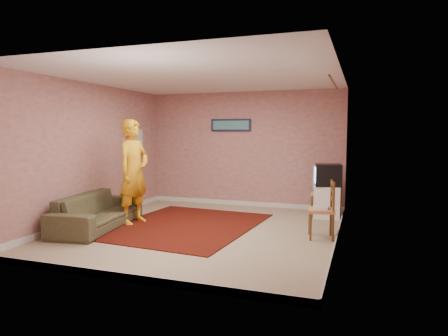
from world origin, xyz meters
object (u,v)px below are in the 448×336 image
(chair_b, at_px, (321,203))
(person, at_px, (134,172))
(tv_cabinet, at_px, (328,202))
(sofa, at_px, (98,211))
(chair_a, at_px, (323,188))
(crt_tv, at_px, (328,175))

(chair_b, bearing_deg, person, -98.90)
(tv_cabinet, relative_size, sofa, 0.31)
(tv_cabinet, xyz_separation_m, sofa, (-3.75, -2.22, -0.02))
(tv_cabinet, height_order, chair_a, chair_a)
(chair_b, height_order, sofa, chair_b)
(crt_tv, bearing_deg, person, -161.96)
(chair_a, height_order, person, person)
(tv_cabinet, xyz_separation_m, chair_a, (-0.09, 0.03, 0.27))
(chair_b, bearing_deg, tv_cabinet, 171.22)
(chair_b, bearing_deg, crt_tv, 171.40)
(tv_cabinet, distance_m, sofa, 4.36)
(crt_tv, bearing_deg, tv_cabinet, -0.00)
(crt_tv, height_order, sofa, crt_tv)
(chair_b, relative_size, sofa, 0.24)
(crt_tv, relative_size, chair_a, 1.08)
(chair_a, xyz_separation_m, chair_b, (0.12, -1.65, -0.02))
(crt_tv, distance_m, chair_a, 0.28)
(person, bearing_deg, sofa, 153.91)
(sofa, distance_m, person, 0.95)
(tv_cabinet, height_order, crt_tv, crt_tv)
(crt_tv, bearing_deg, chair_a, 150.03)
(sofa, bearing_deg, chair_a, -66.90)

